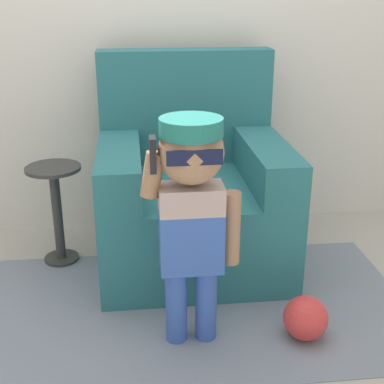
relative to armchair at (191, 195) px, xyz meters
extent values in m
plane|color=#ADA89E|center=(-0.22, -0.12, -0.36)|extent=(10.00, 10.00, 0.00)
cube|color=silver|center=(-0.22, 0.50, 0.94)|extent=(10.00, 0.05, 2.60)
cube|color=#286B70|center=(0.00, -0.05, -0.13)|extent=(0.94, 0.89, 0.46)
cube|color=#286B70|center=(0.00, 0.31, 0.40)|extent=(0.94, 0.16, 0.62)
cube|color=#286B70|center=(-0.37, -0.14, 0.20)|extent=(0.21, 0.73, 0.21)
cube|color=#286B70|center=(0.37, -0.14, 0.20)|extent=(0.21, 0.73, 0.21)
cylinder|color=#3356AD|center=(-0.15, -0.73, -0.19)|extent=(0.09, 0.09, 0.34)
cylinder|color=#3356AD|center=(-0.02, -0.73, -0.19)|extent=(0.09, 0.09, 0.34)
cube|color=#3356AD|center=(-0.08, -0.73, 0.10)|extent=(0.25, 0.14, 0.25)
cube|color=#B29993|center=(-0.08, -0.73, 0.28)|extent=(0.25, 0.14, 0.11)
sphere|color=#997051|center=(-0.08, -0.73, 0.46)|extent=(0.25, 0.25, 0.25)
cylinder|color=#1E7066|center=(-0.08, -0.73, 0.55)|extent=(0.24, 0.24, 0.07)
cube|color=#1E7066|center=(-0.08, -0.62, 0.53)|extent=(0.14, 0.11, 0.01)
cube|color=#0F1433|center=(-0.08, -0.85, 0.47)|extent=(0.20, 0.01, 0.05)
cylinder|color=#997051|center=(0.07, -0.73, 0.14)|extent=(0.07, 0.07, 0.30)
cylinder|color=#997051|center=(-0.23, -0.73, 0.38)|extent=(0.10, 0.07, 0.18)
cube|color=black|center=(-0.23, -0.75, 0.46)|extent=(0.02, 0.07, 0.13)
cylinder|color=#333333|center=(-0.71, 0.03, -0.35)|extent=(0.18, 0.18, 0.02)
cylinder|color=#333333|center=(-0.71, 0.03, -0.10)|extent=(0.05, 0.05, 0.52)
cylinder|color=#333333|center=(-0.71, 0.03, 0.16)|extent=(0.28, 0.28, 0.02)
cube|color=gray|center=(-0.04, -0.50, -0.36)|extent=(1.98, 1.11, 0.01)
sphere|color=#D13838|center=(0.39, -0.78, -0.27)|extent=(0.19, 0.19, 0.19)
camera|label=1|loc=(-0.30, -2.60, 1.03)|focal=50.00mm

